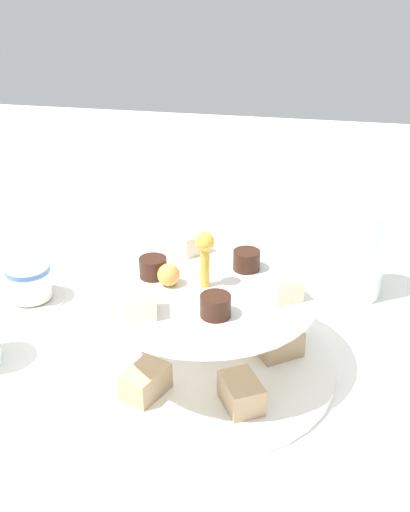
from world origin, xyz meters
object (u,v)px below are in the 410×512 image
at_px(tiered_serving_stand, 205,332).
at_px(butter_knife_right, 164,248).
at_px(water_glass_tall_right, 359,252).
at_px(teacup_with_saucer, 30,284).

height_order(tiered_serving_stand, butter_knife_right, tiered_serving_stand).
relative_size(water_glass_tall_right, butter_knife_right, 0.75).
height_order(teacup_with_saucer, butter_knife_right, teacup_with_saucer).
distance_m(tiered_serving_stand, butter_knife_right, 0.32).
relative_size(tiered_serving_stand, water_glass_tall_right, 2.29).
relative_size(tiered_serving_stand, butter_knife_right, 1.71).
height_order(water_glass_tall_right, butter_knife_right, water_glass_tall_right).
xyz_separation_m(tiered_serving_stand, water_glass_tall_right, (0.20, -0.17, 0.02)).
bearing_deg(water_glass_tall_right, butter_knife_right, 74.37).
xyz_separation_m(tiered_serving_stand, teacup_with_saucer, (0.10, 0.26, -0.02)).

